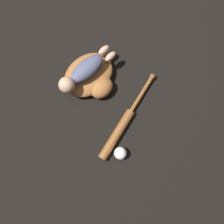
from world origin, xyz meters
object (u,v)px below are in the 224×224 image
Objects in this scene: baseball_glove at (91,77)px; baseball at (120,153)px; baseball_bat at (122,126)px; baby_figure at (83,72)px.

baseball_glove reaches higher than baseball.
baseball_glove is 0.35m from baseball_bat.
baby_figure is 0.38m from baseball_bat.
baseball_bat is (0.20, 0.28, -0.02)m from baseball_glove.
baseball is at bearing 47.46° from baby_figure.
baby_figure reaches higher than baseball_bat.
baseball is at bearing 43.47° from baseball_glove.
baseball is (0.15, 0.05, 0.01)m from baseball_bat.
baseball is (0.33, 0.36, -0.09)m from baby_figure.
baby_figure reaches higher than baseball.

